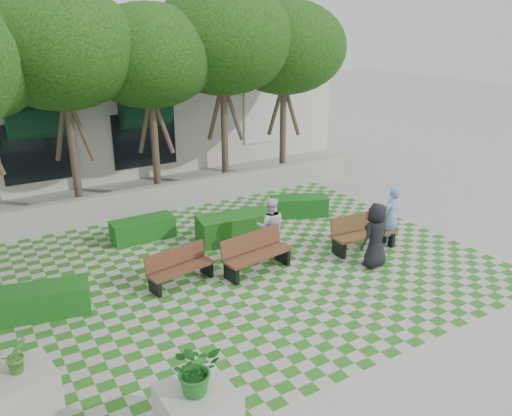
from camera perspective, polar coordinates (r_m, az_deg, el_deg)
ground at (r=12.45m, az=1.64°, el=-8.54°), size 90.00×90.00×0.00m
lawn at (r=13.20m, az=-0.73°, el=-6.73°), size 12.00×12.00×0.00m
sidewalk_south at (r=9.55m, az=18.11°, el=-19.82°), size 16.00×2.00×0.01m
retaining_wall at (r=17.36m, az=-9.51°, el=1.37°), size 15.00×0.36×0.90m
bench_east at (r=14.34m, az=12.11°, el=-2.81°), size 1.96×0.79×1.01m
bench_mid at (r=12.81m, az=-0.00°, el=-5.24°), size 1.96×0.87×1.00m
bench_west at (r=12.38m, az=-8.72°, el=-6.76°), size 1.74×0.82×0.88m
hedge_east at (r=16.60m, az=4.98°, el=0.20°), size 1.96×1.41×0.64m
hedge_midright at (r=14.67m, az=-2.32°, el=-2.21°), size 2.32×1.15×0.78m
hedge_midleft at (r=15.09m, az=-12.79°, el=-2.36°), size 1.82×0.73×0.63m
hedge_west at (r=12.00m, az=-23.04°, el=-9.71°), size 2.01×1.15×0.66m
planter_front at (r=7.92m, az=-6.70°, el=-21.63°), size 1.04×1.04×1.81m
planter_back at (r=9.19m, az=-24.96°, el=-18.61°), size 1.05×1.05×1.55m
person_blue at (r=14.67m, az=15.19°, el=-0.89°), size 0.71×0.54×1.75m
person_dark at (r=13.25m, az=13.52°, el=-3.08°), size 0.90×0.64×1.74m
person_white at (r=13.63m, az=1.66°, el=-2.09°), size 0.99×0.93×1.63m
tree_row at (r=15.65m, az=-16.77°, el=16.48°), size 17.70×13.40×7.41m
building at (r=24.46m, az=-14.90°, el=11.46°), size 18.00×8.92×5.15m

